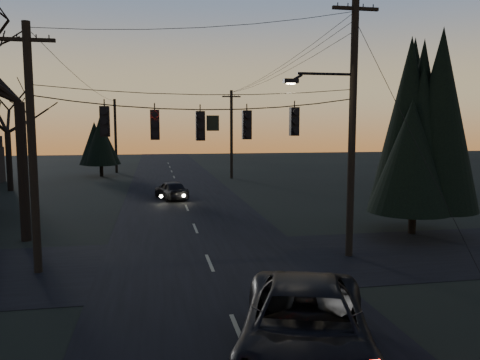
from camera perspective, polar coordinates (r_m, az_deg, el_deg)
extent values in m
cube|color=black|center=(27.36, -6.21, -4.12)|extent=(8.00, 120.00, 0.02)
cube|color=black|center=(17.67, -3.72, -10.07)|extent=(60.00, 7.00, 0.02)
cylinder|color=black|center=(16.94, -4.73, 10.05)|extent=(11.50, 0.04, 0.04)
cylinder|color=black|center=(22.57, -24.94, 0.84)|extent=(0.44, 0.44, 6.11)
cylinder|color=black|center=(23.61, 20.26, -4.25)|extent=(0.36, 0.36, 1.60)
cone|color=black|center=(23.23, 20.65, 5.47)|extent=(4.04, 4.04, 7.18)
cylinder|color=black|center=(40.90, -26.32, 2.00)|extent=(0.44, 0.44, 4.59)
cylinder|color=black|center=(49.55, -16.54, 1.36)|extent=(0.36, 0.36, 1.60)
cone|color=black|center=(49.39, -16.65, 4.71)|extent=(3.63, 3.63, 5.00)
imported|color=black|center=(10.48, 7.97, -17.36)|extent=(4.41, 6.49, 1.65)
imported|color=black|center=(32.87, -8.37, -1.23)|extent=(2.54, 4.09, 1.30)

